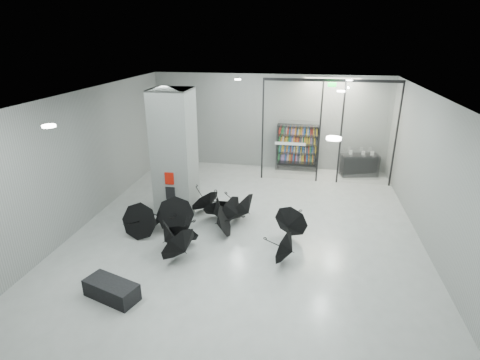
% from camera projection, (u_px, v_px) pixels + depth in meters
% --- Properties ---
extents(room, '(14.00, 14.02, 4.01)m').
position_uv_depth(room, '(241.00, 148.00, 9.46)').
color(room, gray).
rests_on(room, ground).
extents(column, '(1.20, 1.20, 4.00)m').
position_uv_depth(column, '(175.00, 153.00, 12.01)').
color(column, slate).
rests_on(column, ground).
extents(fire_cabinet, '(0.28, 0.04, 0.38)m').
position_uv_depth(fire_cabinet, '(169.00, 178.00, 11.67)').
color(fire_cabinet, '#A50A07').
rests_on(fire_cabinet, column).
extents(info_panel, '(0.30, 0.03, 0.42)m').
position_uv_depth(info_panel, '(170.00, 193.00, 11.85)').
color(info_panel, black).
rests_on(info_panel, column).
extents(exit_sign, '(0.30, 0.06, 0.15)m').
position_uv_depth(exit_sign, '(332.00, 85.00, 13.59)').
color(exit_sign, '#0CE533').
rests_on(exit_sign, room).
extents(glass_partition, '(5.06, 0.08, 4.00)m').
position_uv_depth(glass_partition, '(328.00, 128.00, 14.37)').
color(glass_partition, silver).
rests_on(glass_partition, ground).
extents(bench, '(1.36, 0.91, 0.40)m').
position_uv_depth(bench, '(112.00, 290.00, 8.40)').
color(bench, black).
rests_on(bench, ground).
extents(bookshelf, '(1.80, 0.40, 1.98)m').
position_uv_depth(bookshelf, '(298.00, 148.00, 16.13)').
color(bookshelf, black).
rests_on(bookshelf, ground).
extents(shop_counter, '(1.59, 0.91, 0.90)m').
position_uv_depth(shop_counter, '(359.00, 165.00, 15.65)').
color(shop_counter, black).
rests_on(shop_counter, ground).
extents(umbrella_cluster, '(5.42, 4.41, 1.33)m').
position_uv_depth(umbrella_cluster, '(208.00, 225.00, 10.99)').
color(umbrella_cluster, black).
rests_on(umbrella_cluster, ground).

